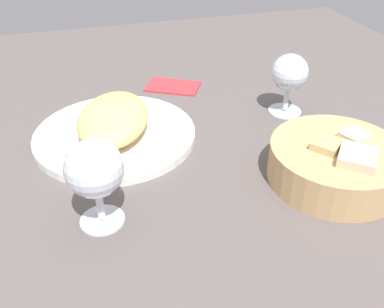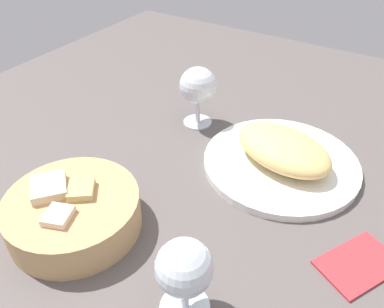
{
  "view_description": "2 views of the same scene",
  "coord_description": "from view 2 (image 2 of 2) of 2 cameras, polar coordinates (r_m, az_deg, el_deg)",
  "views": [
    {
      "loc": [
        57.44,
        -14.28,
        39.31
      ],
      "look_at": [
        8.65,
        -0.07,
        4.77
      ],
      "focal_mm": 39.75,
      "sensor_mm": 36.0,
      "label": 1
    },
    {
      "loc": [
        -21.96,
        45.17,
        44.22
      ],
      "look_at": [
        5.32,
        1.74,
        5.23
      ],
      "focal_mm": 36.21,
      "sensor_mm": 36.0,
      "label": 2
    }
  ],
  "objects": [
    {
      "name": "folded_napkin",
      "position": [
        0.59,
        23.37,
        -14.53
      ],
      "size": [
        11.43,
        13.01,
        0.8
      ],
      "primitive_type": "cube",
      "rotation": [
        0.0,
        0.0,
        1.07
      ],
      "color": "red",
      "rests_on": "ground_plane"
    },
    {
      "name": "wine_glass_far",
      "position": [
        0.45,
        -1.16,
        -16.83
      ],
      "size": [
        6.77,
        6.77,
        11.53
      ],
      "color": "silver",
      "rests_on": "ground_plane"
    },
    {
      "name": "bread_basket",
      "position": [
        0.6,
        -17.2,
        -8.1
      ],
      "size": [
        19.66,
        19.66,
        7.06
      ],
      "color": "tan",
      "rests_on": "ground_plane"
    },
    {
      "name": "ground_plane",
      "position": [
        0.68,
        4.63,
        -4.91
      ],
      "size": [
        140.0,
        140.0,
        2.0
      ],
      "primitive_type": "cube",
      "color": "#5A5250"
    },
    {
      "name": "plate",
      "position": [
        0.72,
        12.92,
        -1.31
      ],
      "size": [
        27.72,
        27.72,
        1.4
      ],
      "primitive_type": "cylinder",
      "color": "white",
      "rests_on": "ground_plane"
    },
    {
      "name": "omelette",
      "position": [
        0.7,
        13.28,
        0.78
      ],
      "size": [
        20.82,
        16.51,
        5.11
      ],
      "primitive_type": "ellipsoid",
      "rotation": [
        0.0,
        0.0,
        -0.29
      ],
      "color": "#EDC574",
      "rests_on": "plate"
    },
    {
      "name": "lettuce_garnish",
      "position": [
        0.74,
        9.8,
        2.34
      ],
      "size": [
        4.65,
        4.65,
        1.75
      ],
      "primitive_type": "cone",
      "color": "#478E39",
      "rests_on": "plate"
    },
    {
      "name": "wine_glass_near",
      "position": [
        0.78,
        0.88,
        9.76
      ],
      "size": [
        7.48,
        7.48,
        12.44
      ],
      "color": "silver",
      "rests_on": "ground_plane"
    }
  ]
}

